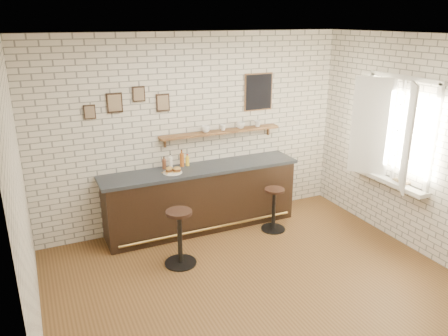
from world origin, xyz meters
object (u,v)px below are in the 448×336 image
Objects in this scene: shelf_cup_d at (258,124)px; book_lower at (397,182)px; condiment_bottle_yellow at (187,161)px; bitters_bottle_brown at (164,164)px; bar_stool_right at (274,208)px; bitters_bottle_amber at (182,160)px; bar_stool_left at (180,236)px; ciabatta_sandwich at (173,169)px; shelf_cup_c at (241,125)px; bar_counter at (202,198)px; shelf_cup_a at (206,129)px; sandwich_plate at (173,172)px; book_upper at (398,181)px; shelf_cup_b at (223,128)px; bitters_bottle_white at (171,162)px.

shelf_cup_d is 0.45× the size of book_lower.
book_lower is at bearing -34.54° from condiment_bottle_yellow.
bitters_bottle_brown is 0.29× the size of bar_stool_right.
bar_stool_left is at bearing -111.93° from bitters_bottle_amber.
bar_stool_right is (1.46, -0.50, -0.69)m from ciabatta_sandwich.
shelf_cup_d is at bearing 9.12° from ciabatta_sandwich.
bitters_bottle_amber is 3.19m from book_lower.
bar_counter is at bearing 124.03° from shelf_cup_c.
shelf_cup_c reaches higher than book_lower.
condiment_bottle_yellow is at bearing 148.04° from bar_stool_right.
bar_counter is 1.08m from shelf_cup_a.
sandwich_plate is 1.10× the size of ciabatta_sandwich.
book_upper reaches higher than book_lower.
bar_counter is 1.31m from shelf_cup_c.
ciabatta_sandwich is at bearing 145.83° from shelf_cup_b.
sandwich_plate is at bearing 161.10° from book_lower.
shelf_cup_c is (1.30, 0.03, 0.46)m from bitters_bottle_brown.
book_upper is (1.94, -1.79, -0.59)m from shelf_cup_b.
condiment_bottle_yellow is at bearing 35.92° from ciabatta_sandwich.
shelf_cup_c reaches higher than bitters_bottle_amber.
shelf_cup_a is (0.59, 0.03, 0.45)m from bitters_bottle_white.
shelf_cup_b reaches higher than book_upper.
ciabatta_sandwich is 0.23m from bitters_bottle_brown.
book_upper is at bearing -12.66° from bar_stool_left.
condiment_bottle_yellow is 0.27× the size of bar_stool_right.
sandwich_plate is at bearing 161.32° from bar_stool_right.
shelf_cup_b is at bearing 2.08° from bitters_bottle_amber.
book_upper is at bearing -33.47° from bar_counter.
shelf_cup_c is at bearing 145.99° from book_upper.
shelf_cup_c reaches higher than condiment_bottle_yellow.
bitters_bottle_brown is 0.37m from condiment_bottle_yellow.
bitters_bottle_amber is 0.09m from condiment_bottle_yellow.
shelf_cup_a reaches higher than sandwich_plate.
ciabatta_sandwich is at bearing 161.20° from bar_stool_right.
bitters_bottle_amber is at bearing 180.00° from condiment_bottle_yellow.
bitters_bottle_brown is at bearing 110.55° from shelf_cup_c.
bar_stool_right is 1.85m from book_lower.
bar_counter is at bearing 151.37° from bar_stool_right.
bar_stool_left is (-0.20, -0.85, -0.60)m from sandwich_plate.
bar_stool_right is 6.28× the size of shelf_cup_d.
shelf_cup_b is at bearing 146.66° from book_lower.
bitters_bottle_brown is 0.82× the size of book_lower.
shelf_cup_b is (0.93, 0.25, 0.53)m from sandwich_plate.
bitters_bottle_amber reaches higher than condiment_bottle_yellow.
shelf_cup_d is (1.51, 0.03, 0.45)m from bitters_bottle_white.
book_upper is at bearing -34.57° from condiment_bottle_yellow.
bar_stool_right is 1.40m from shelf_cup_d.
ciabatta_sandwich is 2.55× the size of shelf_cup_b.
bar_stool_left is at bearing -145.93° from shelf_cup_d.
bar_stool_right is at bearing -25.23° from bitters_bottle_brown.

